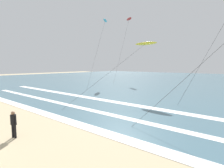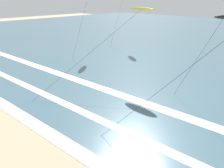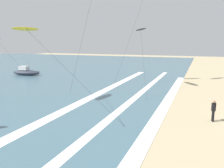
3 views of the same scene
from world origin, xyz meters
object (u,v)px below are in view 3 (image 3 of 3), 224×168
Objects in this scene: surfer_mid_group at (213,109)px; kite_yellow_mid_center at (26,29)px; kite_black_high_left at (141,30)px; offshore_boat at (26,72)px.

kite_yellow_mid_center reaches higher than surfer_mid_group.
kite_black_high_left is (10.90, 8.41, 6.34)m from surfer_mid_group.
kite_yellow_mid_center is at bearing 145.06° from kite_black_high_left.
kite_yellow_mid_center is 2.10× the size of offshore_boat.
surfer_mid_group is at bearing -142.35° from kite_black_high_left.
offshore_boat reaches higher than surfer_mid_group.
kite_yellow_mid_center is (-11.36, 7.94, -0.36)m from kite_black_high_left.
offshore_boat is (13.85, 29.73, -0.40)m from surfer_mid_group.
kite_black_high_left is at bearing 37.65° from surfer_mid_group.
surfer_mid_group is 0.30× the size of offshore_boat.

